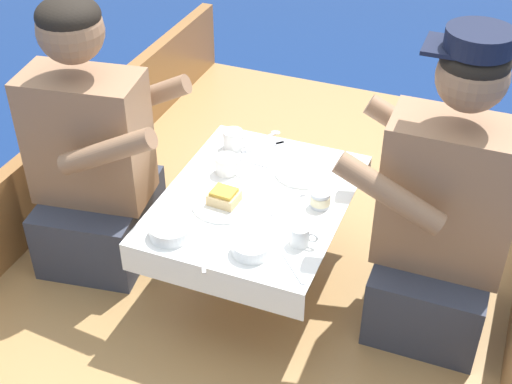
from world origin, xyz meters
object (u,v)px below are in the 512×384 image
at_px(coffee_cup_starboard, 233,139).
at_px(tin_can, 320,199).
at_px(sandwich, 224,197).
at_px(person_starboard, 443,218).
at_px(person_port, 93,159).
at_px(coffee_cup_port, 227,164).
at_px(coffee_cup_center, 300,235).

height_order(coffee_cup_starboard, tin_can, coffee_cup_starboard).
relative_size(sandwich, coffee_cup_starboard, 0.97).
bearing_deg(person_starboard, tin_can, 4.59).
bearing_deg(person_starboard, person_port, 4.69).
xyz_separation_m(person_starboard, coffee_cup_port, (-0.74, 0.03, -0.01)).
relative_size(person_port, coffee_cup_starboard, 9.82).
bearing_deg(tin_can, coffee_cup_starboard, 151.18).
bearing_deg(coffee_cup_starboard, coffee_cup_port, -75.15).
relative_size(person_starboard, coffee_cup_starboard, 10.24).
height_order(person_port, coffee_cup_starboard, person_port).
distance_m(person_port, coffee_cup_port, 0.47).
height_order(sandwich, tin_can, sandwich).
bearing_deg(coffee_cup_port, tin_can, -10.23).
xyz_separation_m(person_port, coffee_cup_port, (0.45, 0.14, 0.00)).
bearing_deg(coffee_cup_starboard, person_port, -144.23).
relative_size(person_port, sandwich, 10.14).
relative_size(person_starboard, coffee_cup_center, 11.68).
bearing_deg(coffee_cup_center, sandwich, 162.19).
xyz_separation_m(person_starboard, sandwich, (-0.68, -0.14, -0.01)).
relative_size(person_starboard, tin_can, 15.46).
xyz_separation_m(coffee_cup_port, coffee_cup_starboard, (-0.04, 0.16, 0.00)).
relative_size(coffee_cup_port, coffee_cup_starboard, 1.05).
height_order(person_starboard, coffee_cup_starboard, person_starboard).
xyz_separation_m(sandwich, coffee_cup_center, (0.29, -0.09, 0.00)).
height_order(person_port, coffee_cup_port, person_port).
bearing_deg(sandwich, person_port, 176.12).
xyz_separation_m(person_port, coffee_cup_starboard, (0.41, 0.29, 0.01)).
distance_m(coffee_cup_starboard, coffee_cup_center, 0.58).
height_order(person_starboard, coffee_cup_center, person_starboard).
distance_m(person_port, coffee_cup_starboard, 0.50).
bearing_deg(sandwich, coffee_cup_center, -17.81).
xyz_separation_m(coffee_cup_center, tin_can, (-0.00, 0.20, -0.01)).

